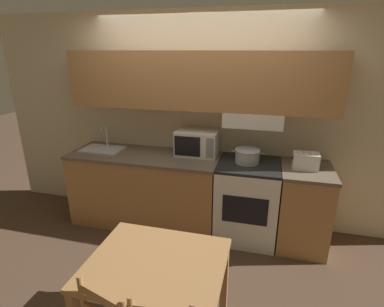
% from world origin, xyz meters
% --- Properties ---
extents(ground_plane, '(16.00, 16.00, 0.00)m').
position_xyz_m(ground_plane, '(0.00, 0.00, 0.00)').
color(ground_plane, '#4C3828').
extents(wall_back, '(5.44, 0.38, 2.55)m').
position_xyz_m(wall_back, '(0.02, -0.07, 1.51)').
color(wall_back, beige).
rests_on(wall_back, ground_plane).
extents(lower_counter_main, '(1.83, 0.68, 0.92)m').
position_xyz_m(lower_counter_main, '(-0.61, -0.33, 0.46)').
color(lower_counter_main, '#B27A47').
rests_on(lower_counter_main, ground_plane).
extents(lower_counter_right_stub, '(0.54, 0.68, 0.92)m').
position_xyz_m(lower_counter_right_stub, '(1.26, -0.33, 0.46)').
color(lower_counter_right_stub, '#B27A47').
rests_on(lower_counter_right_stub, ground_plane).
extents(stove_range, '(0.68, 0.66, 0.92)m').
position_xyz_m(stove_range, '(0.64, -0.33, 0.46)').
color(stove_range, white).
rests_on(stove_range, ground_plane).
extents(cooking_pot, '(0.36, 0.28, 0.15)m').
position_xyz_m(cooking_pot, '(0.61, -0.31, 1.00)').
color(cooking_pot, '#B7BABF').
rests_on(cooking_pot, stove_range).
extents(microwave, '(0.49, 0.34, 0.30)m').
position_xyz_m(microwave, '(0.01, -0.18, 1.07)').
color(microwave, white).
rests_on(microwave, lower_counter_main).
extents(toaster, '(0.27, 0.17, 0.17)m').
position_xyz_m(toaster, '(1.22, -0.34, 1.01)').
color(toaster, white).
rests_on(toaster, lower_counter_right_stub).
extents(sink_basin, '(0.50, 0.34, 0.28)m').
position_xyz_m(sink_basin, '(-1.17, -0.33, 0.94)').
color(sink_basin, '#B7BABF').
rests_on(sink_basin, lower_counter_main).
extents(dining_table, '(0.95, 0.79, 0.72)m').
position_xyz_m(dining_table, '(0.13, -1.89, 0.62)').
color(dining_table, '#9E7042').
rests_on(dining_table, ground_plane).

